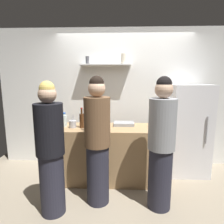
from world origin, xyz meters
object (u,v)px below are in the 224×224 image
Objects in this scene: wine_bottle_green_glass at (156,121)px; person_brown_jacket at (97,142)px; person_grey_hoodie at (161,145)px; utensil_holder at (73,124)px; wine_bottle_dark_glass at (86,123)px; refrigerator at (188,130)px; water_bottle_plastic at (64,120)px; baking_pan at (124,124)px; wine_bottle_amber_glass at (82,120)px; wine_bottle_pale_glass at (101,118)px; person_blonde at (51,151)px.

wine_bottle_green_glass is 0.18× the size of person_brown_jacket.
person_grey_hoodie reaches higher than wine_bottle_green_glass.
utensil_holder is 0.31m from wine_bottle_dark_glass.
person_brown_jacket reaches higher than refrigerator.
water_bottle_plastic is (-0.16, 0.07, 0.04)m from utensil_holder.
wine_bottle_dark_glass reaches higher than utensil_holder.
baking_pan is 1.05× the size of wine_bottle_amber_glass.
wine_bottle_pale_glass is 0.43m from wine_bottle_dark_glass.
baking_pan is 0.68m from wine_bottle_dark_glass.
wine_bottle_green_glass is at bearing 0.17° from wine_bottle_amber_glass.
person_brown_jacket is (-0.86, -0.57, -0.17)m from wine_bottle_green_glass.
utensil_holder is 0.18m from water_bottle_plastic.
wine_bottle_amber_glass is at bearing -179.83° from wine_bottle_green_glass.
wine_bottle_dark_glass is 0.19× the size of person_blonde.
person_blonde is at bearing -117.73° from wine_bottle_dark_glass.
person_brown_jacket is at bearing -146.33° from wine_bottle_green_glass.
wine_bottle_green_glass is 1.63m from person_blonde.
person_grey_hoodie reaches higher than wine_bottle_dark_glass.
person_blonde is at bearing -132.17° from baking_pan.
utensil_holder is at bearing -167.03° from baking_pan.
wine_bottle_green_glass is (1.07, 0.18, -0.00)m from wine_bottle_dark_glass.
refrigerator is at bearing 30.09° from wine_bottle_green_glass.
utensil_holder is (-1.96, -0.37, 0.17)m from refrigerator.
wine_bottle_pale_glass is 1.37× the size of water_bottle_plastic.
utensil_holder is 0.13× the size of person_blonde.
person_brown_jacket is (-0.82, 0.07, 0.00)m from person_grey_hoodie.
person_blonde is (-0.52, -1.02, -0.20)m from wine_bottle_pale_glass.
utensil_holder is at bearing -179.93° from wine_bottle_green_glass.
wine_bottle_pale_glass is at bearing 166.27° from wine_bottle_green_glass.
wine_bottle_green_glass is 1.04m from person_brown_jacket.
utensil_holder is 0.95× the size of water_bottle_plastic.
utensil_holder reaches higher than baking_pan.
refrigerator is 1.16m from baking_pan.
baking_pan is 0.71m from wine_bottle_amber_glass.
refrigerator reaches higher than utensil_holder.
person_blonde is (-2.04, -1.18, 0.03)m from refrigerator.
person_blonde reaches higher than utensil_holder.
wine_bottle_dark_glass is (-0.57, -0.36, 0.09)m from baking_pan.
wine_bottle_pale_glass is 0.18× the size of person_brown_jacket.
person_grey_hoodie is at bearing -61.32° from baking_pan.
water_bottle_plastic is at bearing 177.36° from wine_bottle_green_glass.
wine_bottle_green_glass is at bearing -20.68° from baking_pan.
wine_bottle_dark_glass is at bearing 103.56° from person_grey_hoodie.
person_blonde is at bearing 135.00° from person_grey_hoodie.
water_bottle_plastic is (-0.31, 0.07, -0.02)m from wine_bottle_amber_glass.
wine_bottle_pale_glass is at bearing 13.72° from water_bottle_plastic.
baking_pan is 0.54m from wine_bottle_green_glass.
utensil_holder is 0.74m from person_brown_jacket.
person_grey_hoodie is (1.28, -0.64, -0.11)m from utensil_holder.
person_grey_hoodie is (1.13, -0.64, -0.17)m from wine_bottle_amber_glass.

